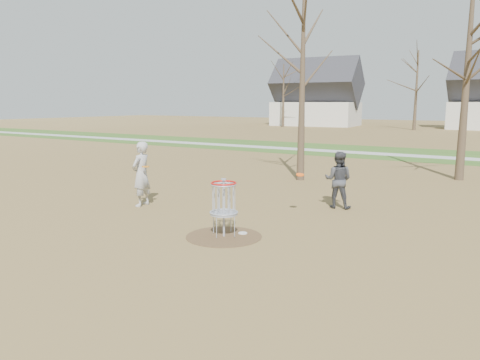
# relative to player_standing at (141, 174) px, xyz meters

# --- Properties ---
(ground) EXTENTS (160.00, 160.00, 0.00)m
(ground) POSITION_rel_player_standing_xyz_m (4.00, -1.43, -0.98)
(ground) COLOR brown
(ground) RESTS_ON ground
(green_band) EXTENTS (160.00, 8.00, 0.01)m
(green_band) POSITION_rel_player_standing_xyz_m (4.00, 19.57, -0.98)
(green_band) COLOR #2D5119
(green_band) RESTS_ON ground
(footpath) EXTENTS (160.00, 1.50, 0.01)m
(footpath) POSITION_rel_player_standing_xyz_m (4.00, 18.57, -0.97)
(footpath) COLOR #9E9E99
(footpath) RESTS_ON green_band
(dirt_circle) EXTENTS (1.80, 1.80, 0.01)m
(dirt_circle) POSITION_rel_player_standing_xyz_m (4.00, -1.43, -0.98)
(dirt_circle) COLOR #47331E
(dirt_circle) RESTS_ON ground
(player_standing) EXTENTS (0.56, 0.77, 1.97)m
(player_standing) POSITION_rel_player_standing_xyz_m (0.00, 0.00, 0.00)
(player_standing) COLOR #A8A8A8
(player_standing) RESTS_ON ground
(player_throwing) EXTENTS (0.92, 0.77, 1.70)m
(player_throwing) POSITION_rel_player_standing_xyz_m (5.15, 2.94, -0.13)
(player_throwing) COLOR #393A3F
(player_throwing) RESTS_ON ground
(disc_grounded) EXTENTS (0.22, 0.22, 0.02)m
(disc_grounded) POSITION_rel_player_standing_xyz_m (4.25, -1.00, -0.96)
(disc_grounded) COLOR silver
(disc_grounded) RESTS_ON dirt_circle
(discs_in_play) EXTENTS (4.56, 1.70, 0.13)m
(discs_in_play) POSITION_rel_player_standing_xyz_m (2.57, 0.66, 0.22)
(discs_in_play) COLOR #FC560D
(discs_in_play) RESTS_ON ground
(disc_golf_basket) EXTENTS (0.64, 0.64, 1.35)m
(disc_golf_basket) POSITION_rel_player_standing_xyz_m (4.00, -1.43, -0.07)
(disc_golf_basket) COLOR #9EA3AD
(disc_golf_basket) RESTS_ON ground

